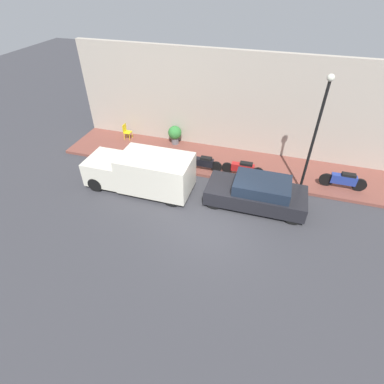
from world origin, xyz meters
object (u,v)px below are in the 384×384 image
potted_plant (175,134)px  parked_car (257,193)px  motorcycle_red (243,168)px  streetlamp (317,127)px  motorcycle_black (204,163)px  cafe_chair (126,131)px  delivery_van (141,172)px  motorcycle_blue (344,180)px

potted_plant → parked_car: bearing=-127.4°
motorcycle_red → potted_plant: potted_plant is taller
streetlamp → potted_plant: size_ratio=4.83×
motorcycle_black → potted_plant: potted_plant is taller
cafe_chair → streetlamp: bearing=-101.9°
potted_plant → cafe_chair: size_ratio=1.20×
delivery_van → motorcycle_black: 3.29m
parked_car → cafe_chair: parked_car is taller
delivery_van → motorcycle_red: 5.01m
delivery_van → motorcycle_red: bearing=-62.9°
delivery_van → potted_plant: 4.35m
potted_plant → cafe_chair: 2.99m
delivery_van → motorcycle_black: (2.17, -2.44, -0.38)m
potted_plant → motorcycle_red: bearing=-115.7°
delivery_van → potted_plant: (4.35, -0.13, -0.15)m
delivery_van → streetlamp: 7.88m
delivery_van → potted_plant: bearing=-1.7°
motorcycle_red → cafe_chair: size_ratio=2.31×
streetlamp → potted_plant: bearing=71.4°
delivery_van → cafe_chair: (4.08, 2.85, -0.28)m
streetlamp → motorcycle_black: bearing=87.3°
parked_car → potted_plant: 6.60m
parked_car → delivery_van: bearing=93.6°
motorcycle_red → cafe_chair: (1.81, 7.29, 0.10)m
motorcycle_black → parked_car: bearing=-122.1°
parked_car → cafe_chair: 9.04m
delivery_van → motorcycle_black: delivery_van is taller
parked_car → delivery_van: (-0.34, 5.37, 0.29)m
motorcycle_blue → cafe_chair: cafe_chair is taller
parked_car → motorcycle_red: size_ratio=2.05×
potted_plant → delivery_van: bearing=178.3°
streetlamp → cafe_chair: (2.14, 10.11, -2.66)m
potted_plant → streetlamp: bearing=-108.6°
motorcycle_blue → motorcycle_black: bearing=93.3°
motorcycle_blue → motorcycle_red: size_ratio=0.99×
motorcycle_black → cafe_chair: (1.91, 5.30, 0.09)m
motorcycle_red → potted_plant: bearing=64.3°
motorcycle_red → potted_plant: size_ratio=1.92×
delivery_van → motorcycle_red: (2.27, -4.44, -0.38)m
parked_car → potted_plant: size_ratio=3.95×
cafe_chair → parked_car: bearing=-114.5°
motorcycle_black → motorcycle_red: size_ratio=0.92×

